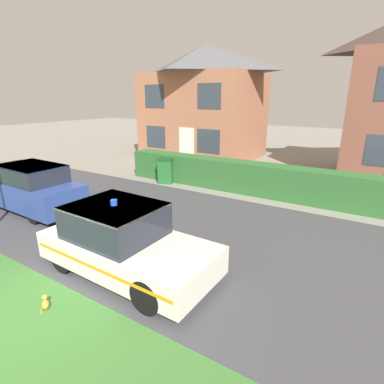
% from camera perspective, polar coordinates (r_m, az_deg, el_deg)
% --- Properties ---
extents(ground_plane, '(80.00, 80.00, 0.00)m').
position_cam_1_polar(ground_plane, '(6.47, -29.88, -19.98)').
color(ground_plane, gray).
extents(road_strip, '(28.00, 6.92, 0.01)m').
position_cam_1_polar(road_strip, '(8.97, -4.29, -6.84)').
color(road_strip, '#424247').
rests_on(road_strip, ground).
extents(lawn_verge, '(28.00, 2.43, 0.01)m').
position_cam_1_polar(lawn_verge, '(6.40, -31.66, -20.70)').
color(lawn_verge, '#3D7533').
rests_on(lawn_verge, ground).
extents(garden_hedge, '(11.38, 0.89, 1.24)m').
position_cam_1_polar(garden_hedge, '(12.29, 10.70, 2.71)').
color(garden_hedge, '#2D662D').
rests_on(garden_hedge, ground).
extents(police_car, '(3.98, 1.89, 1.61)m').
position_cam_1_polar(police_car, '(6.76, -12.77, -9.16)').
color(police_car, black).
rests_on(police_car, road_strip).
extents(cat, '(0.23, 0.26, 0.24)m').
position_cam_1_polar(cat, '(6.44, -26.16, -18.48)').
color(cat, orange).
rests_on(cat, ground).
extents(neighbour_car_near, '(4.26, 1.64, 1.58)m').
position_cam_1_polar(neighbour_car_near, '(11.56, -28.37, 0.68)').
color(neighbour_car_near, black).
rests_on(neighbour_car_near, road_strip).
extents(house_left, '(6.92, 5.60, 6.73)m').
position_cam_1_polar(house_left, '(19.57, 2.33, 16.71)').
color(house_left, '#A86B4C').
rests_on(house_left, ground).
extents(wheelie_bin, '(0.84, 0.80, 1.15)m').
position_cam_1_polar(wheelie_bin, '(13.54, -5.00, 4.13)').
color(wheelie_bin, '#23662D').
rests_on(wheelie_bin, ground).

